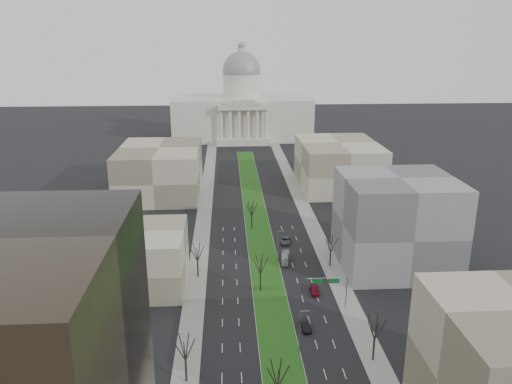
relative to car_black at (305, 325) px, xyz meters
name	(u,v)px	position (x,y,z in m)	size (l,w,h in m)	color
ground	(258,229)	(-6.17, 56.73, -0.81)	(600.00, 600.00, 0.00)	black
median	(258,230)	(-6.17, 55.72, -0.71)	(8.00, 222.03, 0.20)	#999993
sidewalk_left	(198,265)	(-23.67, 31.73, -0.74)	(5.00, 330.00, 0.15)	gray
sidewalk_right	(329,261)	(11.33, 31.73, -0.74)	(5.00, 330.00, 0.15)	gray
capitol	(242,110)	(-6.17, 206.31, 15.50)	(80.00, 46.00, 55.00)	beige
building_beige_left	(131,258)	(-39.17, 21.73, 6.19)	(26.00, 22.00, 14.00)	gray
building_grey_right	(396,222)	(27.83, 28.73, 11.19)	(28.00, 26.00, 24.00)	slate
building_far_left	(160,170)	(-41.17, 96.73, 8.19)	(30.00, 40.00, 18.00)	gray
building_far_right	(338,165)	(28.83, 101.73, 8.19)	(30.00, 40.00, 18.00)	gray
tree_left_mid	(185,347)	(-23.37, -15.27, 6.19)	(5.40, 5.40, 9.72)	black
tree_left_far	(197,252)	(-23.37, 24.73, 6.03)	(5.28, 5.28, 9.50)	black
tree_right_mid	(375,327)	(11.03, -11.27, 6.34)	(5.52, 5.52, 9.94)	black
tree_right_far	(331,244)	(11.03, 28.73, 5.72)	(5.04, 5.04, 9.07)	black
tree_median_a	(278,374)	(-8.17, -23.27, 6.19)	(5.40, 5.40, 9.72)	black
tree_median_b	(260,264)	(-8.17, 16.73, 6.19)	(5.40, 5.40, 9.72)	black
tree_median_c	(252,208)	(-8.17, 56.73, 6.19)	(5.40, 5.40, 9.72)	black
streetlamp_median_b	(300,331)	(-2.41, -8.27, 4.00)	(1.90, 0.20, 9.16)	gray
streetlamp_median_c	(278,246)	(-2.41, 31.73, 4.00)	(1.90, 0.20, 9.16)	gray
mast_arm_signs	(334,286)	(7.32, 6.76, 5.30)	(9.12, 0.24, 8.09)	gray
car_black	(305,325)	(0.00, 0.00, 0.00)	(1.72, 4.92, 1.62)	black
car_red	(315,290)	(4.55, 14.80, -0.08)	(2.04, 5.02, 1.46)	maroon
car_grey_far	(286,240)	(1.19, 45.10, -0.02)	(2.61, 5.67, 1.58)	#53585C
box_van	(285,258)	(-0.46, 32.58, 0.24)	(1.76, 7.54, 2.10)	silver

